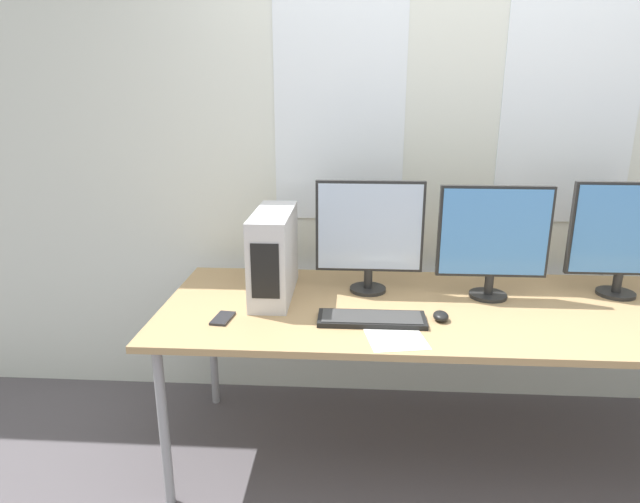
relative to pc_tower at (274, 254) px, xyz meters
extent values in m
cube|color=silver|center=(0.82, 0.49, 0.41)|extent=(8.00, 0.06, 2.70)
cube|color=white|center=(0.27, 0.46, 0.64)|extent=(0.64, 0.01, 1.17)
cube|color=white|center=(1.37, 0.46, 0.64)|extent=(0.64, 0.01, 1.17)
cube|color=tan|center=(0.82, -0.10, -0.21)|extent=(2.57, 0.91, 0.03)
cylinder|color=#99999E|center=(-0.38, -0.47, -0.58)|extent=(0.04, 0.04, 0.72)
cylinder|color=#99999E|center=(-0.38, 0.28, -0.58)|extent=(0.04, 0.04, 0.72)
cube|color=silver|center=(0.00, 0.00, 0.00)|extent=(0.16, 0.49, 0.39)
cube|color=black|center=(0.00, -0.24, 0.00)|extent=(0.11, 0.00, 0.23)
cylinder|color=black|center=(0.42, 0.07, -0.18)|extent=(0.17, 0.17, 0.02)
cylinder|color=black|center=(0.42, 0.07, -0.13)|extent=(0.04, 0.04, 0.10)
cube|color=black|center=(0.42, 0.07, 0.11)|extent=(0.48, 0.03, 0.41)
cube|color=silver|center=(0.42, 0.06, 0.11)|extent=(0.46, 0.00, 0.39)
cylinder|color=black|center=(0.96, 0.03, -0.18)|extent=(0.17, 0.17, 0.02)
cylinder|color=black|center=(0.96, 0.03, -0.13)|extent=(0.04, 0.04, 0.10)
cube|color=black|center=(0.96, 0.03, 0.11)|extent=(0.48, 0.03, 0.40)
cube|color=#4C8CD8|center=(0.96, 0.01, 0.11)|extent=(0.45, 0.00, 0.38)
cylinder|color=black|center=(1.54, 0.09, -0.18)|extent=(0.17, 0.17, 0.02)
cylinder|color=black|center=(1.54, 0.09, -0.13)|extent=(0.04, 0.04, 0.10)
cube|color=black|center=(1.54, 0.09, 0.11)|extent=(0.48, 0.03, 0.41)
cube|color=#4C8CD8|center=(1.54, 0.07, 0.11)|extent=(0.46, 0.00, 0.39)
cube|color=black|center=(0.43, -0.27, -0.18)|extent=(0.43, 0.16, 0.02)
cube|color=#383838|center=(0.43, -0.27, -0.17)|extent=(0.40, 0.13, 0.00)
ellipsoid|color=black|center=(0.71, -0.24, -0.17)|extent=(0.06, 0.09, 0.04)
cube|color=#232328|center=(-0.17, -0.29, -0.19)|extent=(0.08, 0.14, 0.01)
cube|color=white|center=(0.51, -0.38, -0.19)|extent=(0.26, 0.33, 0.00)
camera|label=1|loc=(0.35, -2.25, 0.69)|focal=30.00mm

